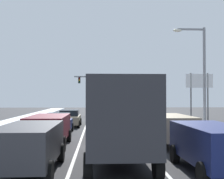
{
  "coord_description": "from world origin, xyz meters",
  "views": [
    {
      "loc": [
        -0.76,
        -4.47,
        2.68
      ],
      "look_at": [
        0.82,
        26.51,
        3.44
      ],
      "focal_mm": 50.57,
      "sensor_mm": 36.0,
      "label": 1
    }
  ],
  "objects": [
    {
      "name": "sedan_red_right_lane_third",
      "position": [
        3.48,
        19.16,
        0.76
      ],
      "size": [
        2.0,
        4.5,
        1.51
      ],
      "color": "maroon",
      "rests_on": "ground"
    },
    {
      "name": "roadside_sign_right",
      "position": [
        11.29,
        31.67,
        4.02
      ],
      "size": [
        3.2,
        0.16,
        5.5
      ],
      "color": "#59595B",
      "rests_on": "ground"
    },
    {
      "name": "sedan_navy_left_lane_third",
      "position": [
        -3.54,
        18.89,
        0.76
      ],
      "size": [
        2.0,
        4.5,
        1.51
      ],
      "color": "navy",
      "rests_on": "ground"
    },
    {
      "name": "suv_maroon_left_lane_second",
      "position": [
        -3.34,
        12.95,
        1.02
      ],
      "size": [
        2.16,
        4.9,
        1.67
      ],
      "color": "maroon",
      "rests_on": "ground"
    },
    {
      "name": "sedan_tan_left_lane_fourth",
      "position": [
        -3.16,
        24.61,
        0.76
      ],
      "size": [
        2.0,
        4.5,
        1.51
      ],
      "color": "#937F60",
      "rests_on": "ground"
    },
    {
      "name": "snow_bank_left_shoulder",
      "position": [
        -7.0,
        22.83,
        0.44
      ],
      "size": [
        2.12,
        50.23,
        0.88
      ],
      "primitive_type": "cube",
      "color": "white",
      "rests_on": "ground"
    },
    {
      "name": "sedan_black_right_lane_fourth",
      "position": [
        3.31,
        25.68,
        0.76
      ],
      "size": [
        2.0,
        4.5,
        1.51
      ],
      "color": "black",
      "rests_on": "ground"
    },
    {
      "name": "lane_stripe_between_right_lane_and_center_lane",
      "position": [
        1.7,
        22.83,
        0.0
      ],
      "size": [
        0.14,
        50.23,
        0.01
      ],
      "primitive_type": "cube",
      "color": "silver",
      "rests_on": "ground"
    },
    {
      "name": "traffic_light_gantry",
      "position": [
        2.77,
        45.65,
        4.74
      ],
      "size": [
        10.94,
        0.47,
        6.2
      ],
      "color": "slate",
      "rests_on": "ground"
    },
    {
      "name": "suv_tan_right_lane_second",
      "position": [
        3.38,
        12.96,
        1.02
      ],
      "size": [
        2.16,
        4.9,
        1.67
      ],
      "color": "#937F60",
      "rests_on": "ground"
    },
    {
      "name": "suv_silver_center_lane_second",
      "position": [
        -0.14,
        15.78,
        1.02
      ],
      "size": [
        2.16,
        4.9,
        1.67
      ],
      "color": "#B7BABF",
      "rests_on": "ground"
    },
    {
      "name": "suv_navy_right_lane_nearest",
      "position": [
        3.41,
        6.58,
        1.02
      ],
      "size": [
        2.16,
        4.9,
        1.67
      ],
      "color": "navy",
      "rests_on": "ground"
    },
    {
      "name": "suv_charcoal_left_lane_nearest",
      "position": [
        -3.16,
        7.02,
        1.02
      ],
      "size": [
        2.16,
        4.9,
        1.67
      ],
      "color": "#38383D",
      "rests_on": "ground"
    },
    {
      "name": "suv_green_center_lane_fourth",
      "position": [
        -0.18,
        27.97,
        1.02
      ],
      "size": [
        2.16,
        4.9,
        1.67
      ],
      "color": "#1E5633",
      "rests_on": "ground"
    },
    {
      "name": "snow_bank_right_shoulder",
      "position": [
        7.0,
        22.83,
        0.34
      ],
      "size": [
        1.22,
        50.23,
        0.67
      ],
      "primitive_type": "cube",
      "color": "white",
      "rests_on": "ground"
    },
    {
      "name": "street_lamp_right_mid",
      "position": [
        7.65,
        20.55,
        4.97
      ],
      "size": [
        2.66,
        0.36,
        8.33
      ],
      "color": "gray",
      "rests_on": "ground"
    },
    {
      "name": "sedan_gray_center_lane_third",
      "position": [
        0.18,
        21.73,
        0.76
      ],
      "size": [
        2.0,
        4.5,
        1.51
      ],
      "color": "slate",
      "rests_on": "ground"
    },
    {
      "name": "lane_stripe_between_center_lane_and_left_lane",
      "position": [
        -1.7,
        22.83,
        0.0
      ],
      "size": [
        0.14,
        50.23,
        0.01
      ],
      "primitive_type": "cube",
      "color": "silver",
      "rests_on": "ground"
    },
    {
      "name": "box_truck_center_lane_nearest",
      "position": [
        0.12,
        8.05,
        1.9
      ],
      "size": [
        2.53,
        7.2,
        3.36
      ],
      "color": "silver",
      "rests_on": "ground"
    },
    {
      "name": "ground_plane",
      "position": [
        0.0,
        18.26,
        0.0
      ],
      "size": [
        120.0,
        120.0,
        0.0
      ],
      "primitive_type": "plane",
      "color": "#333335"
    }
  ]
}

